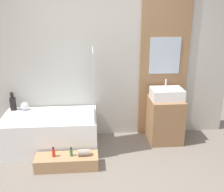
{
  "coord_description": "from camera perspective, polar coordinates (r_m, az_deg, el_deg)",
  "views": [
    {
      "loc": [
        -0.17,
        -2.56,
        2.13
      ],
      "look_at": [
        0.09,
        0.69,
        0.99
      ],
      "focal_mm": 42.0,
      "sensor_mm": 36.0,
      "label": 1
    }
  ],
  "objects": [
    {
      "name": "wall_tiled_back",
      "position": [
        4.22,
        -2.16,
        7.89
      ],
      "size": [
        4.2,
        0.06,
        2.6
      ],
      "primitive_type": "cube",
      "color": "#B7B2A8",
      "rests_on": "ground_plane"
    },
    {
      "name": "wall_wood_accent",
      "position": [
        4.33,
        11.31,
        7.86
      ],
      "size": [
        0.79,
        0.04,
        2.6
      ],
      "color": "#8E6642",
      "rests_on": "ground_plane"
    },
    {
      "name": "bathtub",
      "position": [
        4.19,
        -13.15,
        -7.6
      ],
      "size": [
        1.41,
        0.77,
        0.54
      ],
      "color": "white",
      "rests_on": "ground_plane"
    },
    {
      "name": "glass_shower_screen",
      "position": [
        3.77,
        -4.05,
        2.51
      ],
      "size": [
        0.01,
        0.56,
        1.0
      ],
      "primitive_type": "cube",
      "color": "silver",
      "rests_on": "bathtub"
    },
    {
      "name": "wooden_step_bench",
      "position": [
        3.76,
        -9.77,
        -13.91
      ],
      "size": [
        0.86,
        0.28,
        0.18
      ],
      "primitive_type": "cube",
      "color": "#A87F56",
      "rests_on": "ground_plane"
    },
    {
      "name": "vanity_cabinet",
      "position": [
        4.36,
        11.45,
        -5.09
      ],
      "size": [
        0.52,
        0.51,
        0.72
      ],
      "primitive_type": "cube",
      "color": "#8E6642",
      "rests_on": "ground_plane"
    },
    {
      "name": "sink",
      "position": [
        4.2,
        11.85,
        0.47
      ],
      "size": [
        0.49,
        0.35,
        0.3
      ],
      "color": "white",
      "rests_on": "vanity_cabinet"
    },
    {
      "name": "vase_tall_dark",
      "position": [
        4.43,
        -20.78,
        -1.4
      ],
      "size": [
        0.1,
        0.1,
        0.29
      ],
      "color": "black",
      "rests_on": "bathtub"
    },
    {
      "name": "vase_round_light",
      "position": [
        4.39,
        -18.49,
        -2.11
      ],
      "size": [
        0.12,
        0.12,
        0.12
      ],
      "primitive_type": "sphere",
      "color": "white",
      "rests_on": "bathtub"
    },
    {
      "name": "bottle_soap_primary",
      "position": [
        3.7,
        -12.62,
        -11.9
      ],
      "size": [
        0.04,
        0.04,
        0.14
      ],
      "color": "red",
      "rests_on": "wooden_step_bench"
    },
    {
      "name": "bottle_soap_secondary",
      "position": [
        3.68,
        -8.88,
        -11.96
      ],
      "size": [
        0.04,
        0.04,
        0.13
      ],
      "color": "#38704C",
      "rests_on": "wooden_step_bench"
    },
    {
      "name": "towel_roll",
      "position": [
        3.67,
        -6.14,
        -12.1
      ],
      "size": [
        0.16,
        0.09,
        0.09
      ],
      "primitive_type": "cylinder",
      "rotation": [
        0.0,
        1.57,
        0.0
      ],
      "color": "gray",
      "rests_on": "wooden_step_bench"
    }
  ]
}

